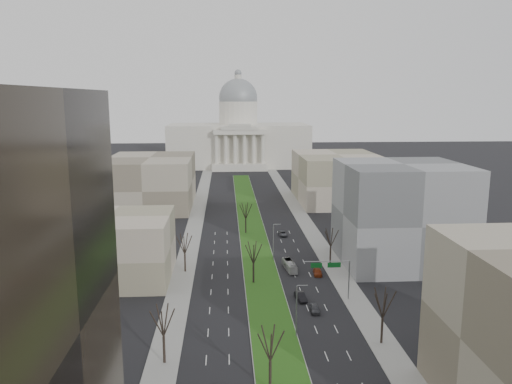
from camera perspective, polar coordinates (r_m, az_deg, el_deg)
name	(u,v)px	position (r m, az deg, el deg)	size (l,w,h in m)	color
ground	(253,233)	(147.03, -0.40, -4.74)	(600.00, 600.00, 0.00)	black
median	(253,234)	(146.03, -0.37, -4.81)	(8.00, 222.03, 0.20)	#999993
sidewalk_left	(186,262)	(123.28, -7.97, -7.89)	(5.00, 330.00, 0.15)	gray
sidewalk_right	(329,259)	(125.45, 8.32, -7.57)	(5.00, 330.00, 0.15)	gray
capitol	(238,138)	(292.07, -2.02, 6.23)	(80.00, 46.00, 55.00)	beige
building_beige_left	(111,248)	(114.10, -16.28, -6.12)	(26.00, 22.00, 14.00)	gray
building_grey_right	(401,214)	(123.94, 16.25, -2.40)	(28.00, 26.00, 24.00)	slate
building_far_left	(151,182)	(186.00, -11.92, 1.15)	(30.00, 40.00, 18.00)	#7A705D
building_far_right	(337,178)	(193.69, 9.26, 1.62)	(30.00, 40.00, 18.00)	gray
tree_left_mid	(163,320)	(77.19, -10.58, -14.16)	(5.40, 5.40, 9.72)	black
tree_left_far	(184,243)	(114.57, -8.17, -5.80)	(5.28, 5.28, 9.50)	black
tree_right_mid	(383,302)	(83.97, 14.35, -12.09)	(5.52, 5.52, 9.94)	black
tree_right_far	(331,237)	(120.70, 8.55, -5.11)	(5.04, 5.04, 9.07)	black
tree_median_a	(270,343)	(69.67, 1.65, -16.85)	(5.40, 5.40, 9.72)	black
tree_median_b	(253,252)	(106.64, -0.29, -6.86)	(5.40, 5.40, 9.72)	black
tree_median_c	(246,210)	(145.22, -1.19, -2.09)	(5.40, 5.40, 9.72)	black
streetlamp_median_b	(297,310)	(84.66, 4.70, -13.31)	(1.90, 0.20, 9.16)	gray
streetlamp_median_c	(274,241)	(122.01, 2.02, -5.66)	(1.90, 0.20, 9.16)	gray
mast_arm_signs	(336,270)	(99.61, 9.08, -8.83)	(9.12, 0.24, 8.09)	gray
car_grey_near	(315,308)	(95.79, 6.72, -13.08)	(1.61, 4.01, 1.36)	#414248
car_black	(301,297)	(100.59, 5.12, -11.81)	(1.59, 4.55, 1.50)	black
car_red	(318,272)	(114.45, 7.05, -9.06)	(1.81, 4.45, 1.29)	maroon
car_grey_far	(283,233)	(144.59, 3.07, -4.76)	(2.14, 4.65, 1.29)	#4B4C53
box_van	(290,266)	(116.54, 3.88, -8.40)	(1.84, 7.84, 2.19)	silver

